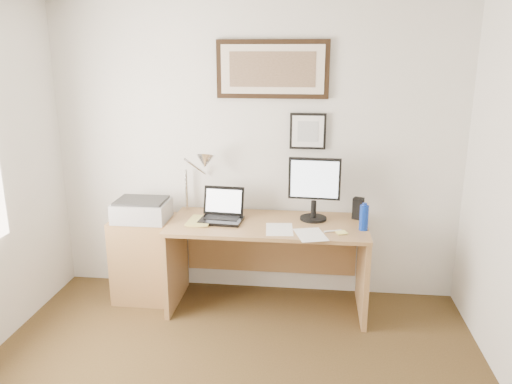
# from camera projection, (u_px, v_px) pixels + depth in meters

# --- Properties ---
(wall_back) EXTENTS (3.50, 0.02, 2.50)m
(wall_back) POSITION_uv_depth(u_px,v_px,m) (255.00, 153.00, 4.27)
(wall_back) COLOR white
(wall_back) RESTS_ON ground
(side_cabinet) EXTENTS (0.50, 0.40, 0.73)m
(side_cabinet) POSITION_uv_depth(u_px,v_px,m) (145.00, 258.00, 4.31)
(side_cabinet) COLOR olive
(side_cabinet) RESTS_ON floor
(water_bottle) EXTENTS (0.07, 0.07, 0.20)m
(water_bottle) POSITION_uv_depth(u_px,v_px,m) (364.00, 218.00, 3.85)
(water_bottle) COLOR #0C2EA1
(water_bottle) RESTS_ON desk
(bottle_cap) EXTENTS (0.04, 0.04, 0.02)m
(bottle_cap) POSITION_uv_depth(u_px,v_px,m) (365.00, 204.00, 3.82)
(bottle_cap) COLOR #0C2EA1
(bottle_cap) RESTS_ON water_bottle
(speaker) EXTENTS (0.10, 0.10, 0.18)m
(speaker) POSITION_uv_depth(u_px,v_px,m) (358.00, 208.00, 4.12)
(speaker) COLOR black
(speaker) RESTS_ON desk
(paper_sheet_a) EXTENTS (0.23, 0.31, 0.00)m
(paper_sheet_a) POSITION_uv_depth(u_px,v_px,m) (279.00, 229.00, 3.89)
(paper_sheet_a) COLOR white
(paper_sheet_a) RESTS_ON desk
(paper_sheet_b) EXTENTS (0.28, 0.34, 0.00)m
(paper_sheet_b) POSITION_uv_depth(u_px,v_px,m) (311.00, 235.00, 3.77)
(paper_sheet_b) COLOR white
(paper_sheet_b) RESTS_ON desk
(sticky_pad) EXTENTS (0.10, 0.10, 0.01)m
(sticky_pad) POSITION_uv_depth(u_px,v_px,m) (341.00, 232.00, 3.80)
(sticky_pad) COLOR #FFF578
(sticky_pad) RESTS_ON desk
(marker_pen) EXTENTS (0.14, 0.06, 0.02)m
(marker_pen) POSITION_uv_depth(u_px,v_px,m) (333.00, 231.00, 3.83)
(marker_pen) COLOR white
(marker_pen) RESTS_ON desk
(book) EXTENTS (0.20, 0.27, 0.02)m
(book) POSITION_uv_depth(u_px,v_px,m) (189.00, 220.00, 4.07)
(book) COLOR tan
(book) RESTS_ON desk
(desk) EXTENTS (1.60, 0.70, 0.75)m
(desk) POSITION_uv_depth(u_px,v_px,m) (268.00, 246.00, 4.18)
(desk) COLOR olive
(desk) RESTS_ON floor
(laptop) EXTENTS (0.36, 0.32, 0.26)m
(laptop) POSITION_uv_depth(u_px,v_px,m) (222.00, 213.00, 4.10)
(laptop) COLOR black
(laptop) RESTS_ON desk
(lcd_monitor) EXTENTS (0.42, 0.22, 0.52)m
(lcd_monitor) POSITION_uv_depth(u_px,v_px,m) (314.00, 186.00, 4.03)
(lcd_monitor) COLOR black
(lcd_monitor) RESTS_ON desk
(printer) EXTENTS (0.44, 0.34, 0.18)m
(printer) POSITION_uv_depth(u_px,v_px,m) (142.00, 210.00, 4.15)
(printer) COLOR #ABABAE
(printer) RESTS_ON side_cabinet
(desk_lamp) EXTENTS (0.29, 0.27, 0.53)m
(desk_lamp) POSITION_uv_depth(u_px,v_px,m) (203.00, 164.00, 4.15)
(desk_lamp) COLOR silver
(desk_lamp) RESTS_ON desk
(picture_large) EXTENTS (0.92, 0.04, 0.47)m
(picture_large) POSITION_uv_depth(u_px,v_px,m) (272.00, 69.00, 4.04)
(picture_large) COLOR black
(picture_large) RESTS_ON wall_back
(picture_small) EXTENTS (0.30, 0.03, 0.30)m
(picture_small) POSITION_uv_depth(u_px,v_px,m) (308.00, 131.00, 4.14)
(picture_small) COLOR black
(picture_small) RESTS_ON wall_back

